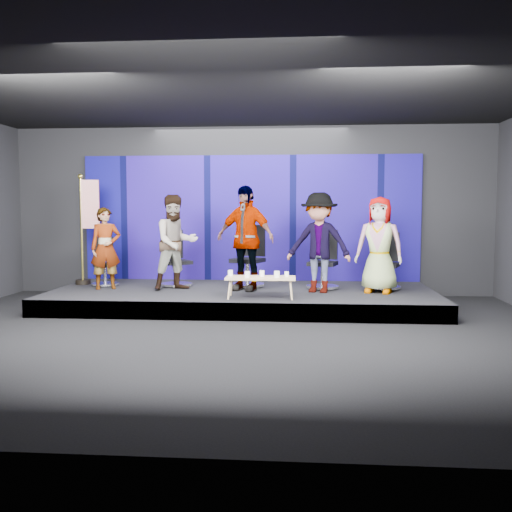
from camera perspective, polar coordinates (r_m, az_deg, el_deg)
The scene contains 21 objects.
ground at distance 8.19m, azimuth -3.11°, elevation -7.91°, with size 10.00×10.00×0.00m, color black.
room_walls at distance 8.02m, azimuth -3.19°, elevation 9.29°, with size 10.02×8.02×3.51m.
riser at distance 10.60m, azimuth -1.30°, elevation -4.17°, with size 7.00×3.00×0.30m, color black.
backdrop at distance 11.92m, azimuth -0.59°, elevation 3.81°, with size 7.00×0.08×2.60m, color #08095F.
chair_a at distance 11.49m, azimuth -14.89°, elevation -1.33°, with size 0.71×0.71×0.94m.
panelist_a at distance 10.95m, azimuth -14.81°, elevation 0.75°, with size 0.55×0.36×1.52m, color black.
chair_b at distance 11.13m, azimuth -8.04°, elevation -1.17°, with size 0.85×0.85×1.08m.
panelist_b at distance 10.59m, azimuth -8.03°, elevation 1.35°, with size 0.85×0.66×1.75m, color black.
chair_c at distance 10.95m, azimuth -0.72°, elevation -1.05°, with size 0.86×0.86×1.18m.
panelist_c at distance 10.40m, azimuth -1.10°, elevation 1.79°, with size 1.12×0.47×1.92m, color black.
chair_d at distance 10.76m, azimuth 6.74°, elevation -1.32°, with size 0.76×0.76×1.10m.
panelist_d at distance 10.22m, azimuth 6.30°, elevation 1.34°, with size 1.15×0.66×1.78m, color black.
chair_e at distance 10.89m, azimuth 12.82°, elevation -1.42°, with size 0.75×0.75×1.05m.
panelist_e at distance 10.36m, azimuth 12.22°, elevation 1.10°, with size 0.83×0.54×1.71m, color black.
coffee_table at distance 9.55m, azimuth 0.46°, elevation -2.26°, with size 1.17×0.52×0.36m.
mug_a at distance 9.67m, azimuth -2.58°, elevation -1.71°, with size 0.08×0.08×0.10m, color white.
mug_b at distance 9.44m, azimuth -0.88°, elevation -1.85°, with size 0.09×0.09×0.10m, color white.
mug_c at distance 9.60m, azimuth 0.60°, elevation -1.75°, with size 0.08×0.08×0.10m, color white.
mug_d at distance 9.43m, azimuth 2.11°, elevation -1.84°, with size 0.09×0.09×0.11m, color white.
mug_e at distance 9.57m, azimuth 3.08°, elevation -1.82°, with size 0.07×0.07×0.09m, color white.
flag_stand at distance 11.72m, azimuth -16.53°, elevation 2.88°, with size 0.50×0.29×2.18m.
Camera 1 is at (1.08, -7.92, 1.79)m, focal length 40.00 mm.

